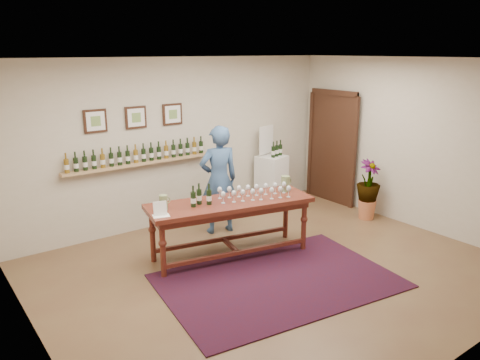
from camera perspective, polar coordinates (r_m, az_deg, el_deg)
ground at (r=6.53m, az=4.26°, el=-10.88°), size 6.00×6.00×0.00m
room_shell at (r=8.82m, az=6.96°, el=3.80°), size 6.00×6.00×6.00m
rug at (r=6.24m, az=4.68°, el=-12.13°), size 3.21×2.37×0.02m
tasting_table at (r=6.68m, az=-1.20°, el=-3.58°), size 2.47×1.23×0.84m
table_glasses at (r=6.75m, az=1.80°, el=-1.46°), size 1.32×0.73×0.18m
table_bottles at (r=6.45m, az=-4.89°, el=-1.80°), size 0.29×0.20×0.29m
pitcher_left at (r=6.33m, az=-9.32°, el=-2.72°), size 0.15×0.15×0.20m
pitcher_right at (r=7.08m, az=5.54°, el=-0.45°), size 0.16×0.16×0.24m
menu_card at (r=6.11m, az=-9.72°, el=-3.46°), size 0.25×0.21×0.19m
display_pedestal at (r=9.02m, az=3.85°, el=-0.04°), size 0.59×0.59×0.96m
pedestal_bottles at (r=8.86m, az=4.51°, el=3.84°), size 0.31×0.15×0.30m
info_sign at (r=8.94m, az=3.22°, el=4.91°), size 0.42×0.13×0.59m
potted_plant at (r=8.52m, az=15.35°, el=-1.13°), size 0.50×0.50×0.92m
person at (r=7.53m, az=-2.61°, el=0.01°), size 0.72×0.56×1.77m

